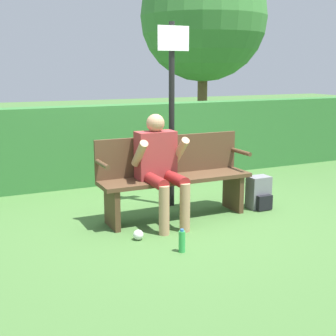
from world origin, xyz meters
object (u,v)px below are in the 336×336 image
at_px(park_bench, 174,175).
at_px(water_bottle, 182,241).
at_px(signpost, 172,102).
at_px(backpack, 259,193).
at_px(tree, 204,18).
at_px(person_seated, 160,163).

xyz_separation_m(park_bench, water_bottle, (-0.40, -1.00, -0.39)).
relative_size(water_bottle, signpost, 0.10).
height_order(backpack, signpost, signpost).
bearing_deg(backpack, park_bench, 171.92).
relative_size(signpost, tree, 0.52).
relative_size(person_seated, signpost, 0.54).
xyz_separation_m(water_bottle, tree, (3.68, 6.21, 2.73)).
xyz_separation_m(signpost, tree, (3.11, 4.80, 1.54)).
distance_m(park_bench, water_bottle, 1.15).
distance_m(park_bench, person_seated, 0.33).
height_order(park_bench, water_bottle, park_bench).
bearing_deg(backpack, signpost, 148.25).
xyz_separation_m(water_bottle, signpost, (0.57, 1.42, 1.19)).
relative_size(park_bench, signpost, 0.80).
bearing_deg(water_bottle, person_seated, 79.23).
relative_size(person_seated, water_bottle, 5.36).
bearing_deg(water_bottle, backpack, 29.73).
bearing_deg(signpost, backpack, -31.75).
height_order(water_bottle, signpost, signpost).
xyz_separation_m(backpack, tree, (2.19, 5.36, 2.64)).
bearing_deg(backpack, person_seated, 179.31).
bearing_deg(backpack, water_bottle, -150.27).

